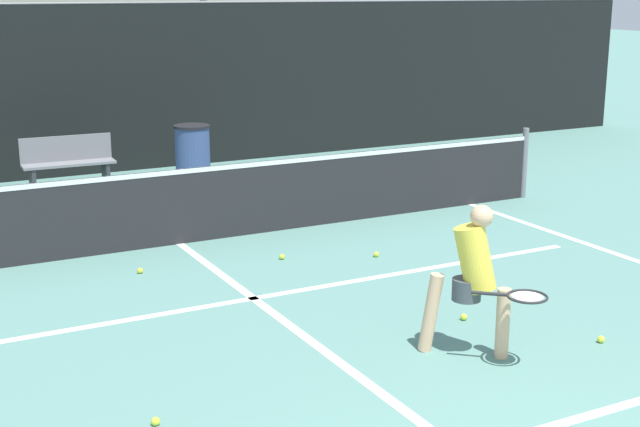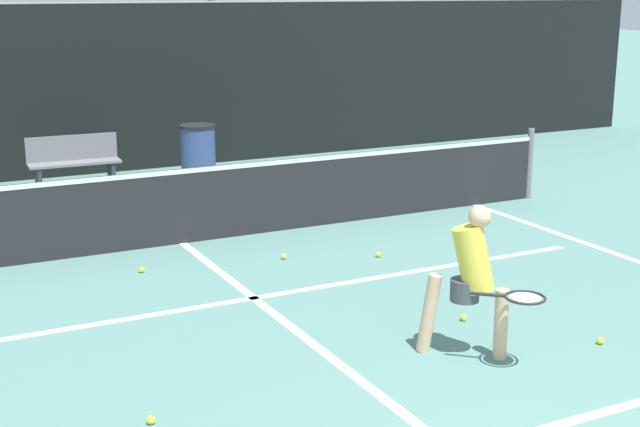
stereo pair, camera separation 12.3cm
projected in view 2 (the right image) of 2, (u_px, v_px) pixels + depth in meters
court_service_line at (254, 298)px, 9.20m from camera, size 8.25×0.10×0.01m
court_center_mark at (279, 318)px, 8.65m from camera, size 0.10×5.86×0.01m
court_sideline_right at (623, 256)px, 10.63m from camera, size 0.10×6.86×0.01m
net at (181, 204)px, 11.05m from camera, size 11.09×0.09×1.07m
fence_back at (87, 90)px, 15.03m from camera, size 24.00×0.06×2.89m
player_practicing at (472, 275)px, 7.58m from camera, size 0.83×1.05×1.35m
tennis_ball_scattered_1 at (463, 318)px, 8.56m from camera, size 0.07×0.07×0.07m
tennis_ball_scattered_2 at (142, 270)px, 10.02m from camera, size 0.07×0.07×0.07m
tennis_ball_scattered_3 at (378, 255)px, 10.59m from camera, size 0.07×0.07×0.07m
tennis_ball_scattered_4 at (284, 257)px, 10.51m from camera, size 0.07×0.07×0.07m
tennis_ball_scattered_6 at (151, 420)px, 6.53m from camera, size 0.07×0.07×0.07m
tennis_ball_scattered_7 at (601, 341)px, 8.00m from camera, size 0.07×0.07×0.07m
courtside_bench at (74, 161)px, 14.05m from camera, size 1.43×0.43×0.86m
trash_bin at (198, 153)px, 14.69m from camera, size 0.60×0.60×0.94m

